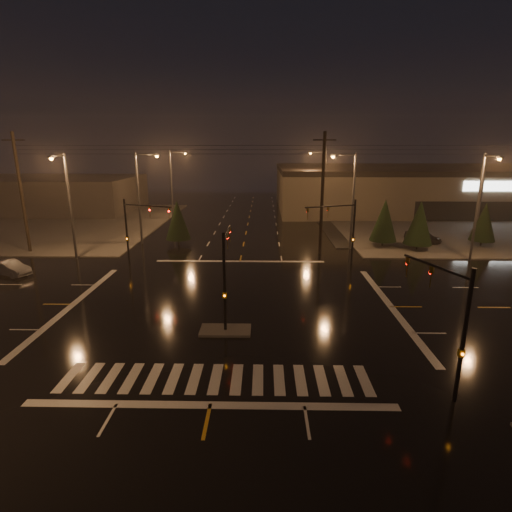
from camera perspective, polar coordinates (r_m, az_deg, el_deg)
The scene contains 28 objects.
ground at distance 27.79m, azimuth -3.61°, elevation -7.08°, with size 140.00×140.00×0.00m, color black.
sidewalk_ne at distance 63.03m, azimuth 27.30°, elevation 4.04°, with size 36.00×36.00×0.12m, color #494641.
sidewalk_nw at distance 65.12m, azimuth -28.66°, elevation 4.18°, with size 36.00×36.00×0.12m, color #494641.
median_island at distance 24.13m, azimuth -4.38°, elevation -10.54°, with size 3.00×1.60×0.15m, color #494641.
crosswalk at distance 19.82m, azimuth -5.78°, elevation -17.04°, with size 15.00×2.60×0.01m, color beige.
stop_bar_near at distance 18.17m, azimuth -6.57°, elevation -20.40°, with size 16.00×0.50×0.01m, color beige.
stop_bar_far at distance 38.16m, azimuth -2.29°, elevation -0.75°, with size 16.00×0.50×0.01m, color beige.
parking_lot at distance 63.70m, azimuth 32.11°, elevation 3.47°, with size 50.00×24.00×0.08m, color black.
retail_building at distance 79.02m, azimuth 25.94°, elevation 8.95°, with size 60.20×28.30×7.20m.
commercial_block at distance 77.56m, azimuth -27.87°, elevation 7.85°, with size 30.00×18.00×5.60m, color #403A39.
signal_mast_median at distance 23.65m, azimuth -4.35°, elevation -1.50°, with size 0.25×4.59×6.00m.
signal_mast_ne at distance 37.09m, azimuth 12.42°, elevation 4.44°, with size 4.84×1.86×6.00m.
signal_mast_nw at distance 38.22m, azimuth -16.84°, elevation 4.45°, with size 4.84×1.86×6.00m.
signal_mast_se at distance 19.04m, azimuth 26.09°, elevation -7.50°, with size 1.55×3.87×6.00m.
streetlight_1 at distance 45.86m, azimuth -16.10°, elevation 8.78°, with size 2.77×0.32×10.00m.
streetlight_2 at distance 61.28m, azimuth -11.75°, elevation 10.57°, with size 2.77×0.32×10.00m.
streetlight_3 at distance 42.82m, azimuth 13.32°, elevation 8.54°, with size 2.77×0.32×10.00m.
streetlight_4 at distance 62.43m, azimuth 9.52°, elevation 10.77°, with size 2.77×0.32×10.00m.
streetlight_5 at distance 41.33m, azimuth -25.29°, elevation 7.25°, with size 0.32×2.77×10.00m.
streetlight_6 at distance 42.03m, azimuth 29.39°, elevation 6.87°, with size 0.32×2.77×10.00m.
utility_pole_0 at distance 46.64m, azimuth -30.51°, elevation 7.78°, with size 2.20×0.32×12.00m.
utility_pole_1 at distance 40.26m, azimuth 9.45°, elevation 8.80°, with size 2.20×0.32×12.00m.
conifer_0 at distance 45.23m, azimuth 17.86°, elevation 4.90°, with size 2.88×2.88×5.21m.
conifer_1 at distance 44.86m, azimuth 22.30°, elevation 4.43°, with size 2.91×2.91×5.24m.
conifer_2 at distance 49.71m, azimuth 29.81°, elevation 4.28°, with size 2.65×2.65×4.85m.
conifer_3 at distance 44.68m, azimuth -11.14°, elevation 5.07°, with size 2.73×2.73×4.96m.
car_parked at distance 49.35m, azimuth 22.71°, elevation 2.60°, with size 1.65×4.11×1.40m, color black.
car_crossing at distance 39.83m, azimuth -31.75°, elevation -1.45°, with size 1.37×3.94×1.30m, color slate.
Camera 1 is at (2.23, -25.60, 10.60)m, focal length 28.00 mm.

